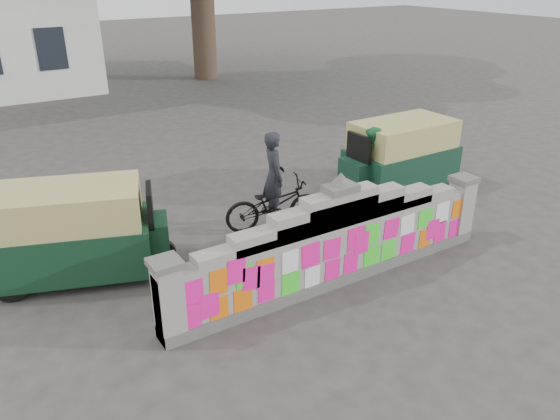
{
  "coord_description": "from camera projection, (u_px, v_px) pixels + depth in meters",
  "views": [
    {
      "loc": [
        -5.16,
        -6.36,
        5.04
      ],
      "look_at": [
        -0.52,
        1.0,
        1.1
      ],
      "focal_mm": 35.0,
      "sensor_mm": 36.0,
      "label": 1
    }
  ],
  "objects": [
    {
      "name": "cyclist_rider",
      "position": [
        274.0,
        187.0,
        11.01
      ],
      "size": [
        0.59,
        0.75,
        1.82
      ],
      "primitive_type": "imported",
      "rotation": [
        0.0,
        0.0,
        1.31
      ],
      "color": "black",
      "rests_on": "ground"
    },
    {
      "name": "cyclist_bike",
      "position": [
        274.0,
        204.0,
        11.16
      ],
      "size": [
        2.16,
        1.21,
        1.08
      ],
      "primitive_type": "imported",
      "rotation": [
        0.0,
        0.0,
        1.31
      ],
      "color": "black",
      "rests_on": "ground"
    },
    {
      "name": "pedestrian",
      "position": [
        373.0,
        166.0,
        12.28
      ],
      "size": [
        0.72,
        0.9,
        1.75
      ],
      "primitive_type": "imported",
      "rotation": [
        0.0,
        0.0,
        -1.5
      ],
      "color": "#248543",
      "rests_on": "ground"
    },
    {
      "name": "parapet_wall",
      "position": [
        338.0,
        243.0,
        9.17
      ],
      "size": [
        6.48,
        0.44,
        2.01
      ],
      "color": "#4C4C49",
      "rests_on": "ground"
    },
    {
      "name": "ground",
      "position": [
        336.0,
        281.0,
        9.48
      ],
      "size": [
        100.0,
        100.0,
        0.0
      ],
      "primitive_type": "plane",
      "color": "#383533",
      "rests_on": "ground"
    },
    {
      "name": "rickshaw_left",
      "position": [
        77.0,
        231.0,
        9.31
      ],
      "size": [
        3.09,
        2.17,
        1.66
      ],
      "rotation": [
        0.0,
        0.0,
        -0.34
      ],
      "color": "#11341E",
      "rests_on": "ground"
    },
    {
      "name": "rickshaw_right",
      "position": [
        399.0,
        155.0,
        13.0
      ],
      "size": [
        3.05,
        1.43,
        1.69
      ],
      "rotation": [
        0.0,
        0.0,
        3.15
      ],
      "color": "#113424",
      "rests_on": "ground"
    }
  ]
}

